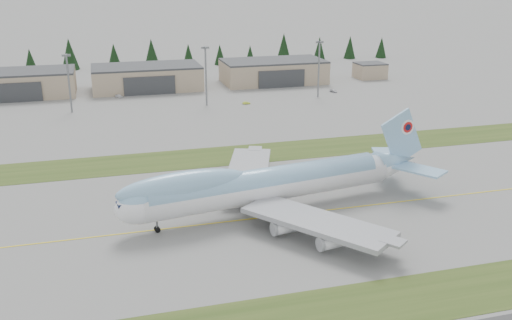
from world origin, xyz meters
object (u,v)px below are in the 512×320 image
object	(u,v)px
boeing_747_freighter	(267,184)
service_vehicle_b	(246,104)
hangar_right	(273,71)
service_vehicle_c	(333,92)
hangar_left	(17,83)
hangar_center	(147,77)
service_vehicle_a	(119,97)

from	to	relation	value
boeing_747_freighter	service_vehicle_b	world-z (taller)	boeing_747_freighter
hangar_right	service_vehicle_c	world-z (taller)	hangar_right
hangar_left	service_vehicle_b	bearing A→B (deg)	-24.61
hangar_left	service_vehicle_b	size ratio (longest dim) A/B	15.21
service_vehicle_c	hangar_right	bearing A→B (deg)	110.02
hangar_right	hangar_center	bearing A→B (deg)	180.00
hangar_right	service_vehicle_b	bearing A→B (deg)	-120.15
hangar_center	service_vehicle_c	world-z (taller)	hangar_center
hangar_center	service_vehicle_b	size ratio (longest dim) A/B	15.21
hangar_right	service_vehicle_b	xyz separation A→B (m)	(-24.17, -41.60, -5.39)
hangar_right	service_vehicle_a	size ratio (longest dim) A/B	12.42
boeing_747_freighter	hangar_left	xyz separation A→B (m)	(-68.24, 146.96, -1.32)
boeing_747_freighter	service_vehicle_b	bearing A→B (deg)	69.11
hangar_left	hangar_center	bearing A→B (deg)	0.00
hangar_center	service_vehicle_c	size ratio (longest dim) A/B	11.49
hangar_center	service_vehicle_c	xyz separation A→B (m)	(78.94, -29.23, -5.39)
boeing_747_freighter	hangar_center	xyz separation A→B (m)	(-13.24, 146.96, -1.32)
hangar_center	service_vehicle_a	world-z (taller)	hangar_center
hangar_left	service_vehicle_c	bearing A→B (deg)	-12.31
hangar_center	service_vehicle_c	bearing A→B (deg)	-20.32
boeing_747_freighter	service_vehicle_a	size ratio (longest dim) A/B	20.08
service_vehicle_a	service_vehicle_b	bearing A→B (deg)	-62.62
service_vehicle_c	service_vehicle_b	bearing A→B (deg)	-176.91
service_vehicle_a	service_vehicle_c	xyz separation A→B (m)	(92.26, -14.45, 0.00)
boeing_747_freighter	hangar_center	bearing A→B (deg)	86.36
hangar_right	hangar_left	bearing A→B (deg)	180.00
boeing_747_freighter	hangar_center	distance (m)	147.57
boeing_747_freighter	hangar_right	size ratio (longest dim) A/B	1.62
service_vehicle_b	hangar_left	bearing A→B (deg)	63.94
hangar_right	service_vehicle_c	size ratio (longest dim) A/B	11.49
hangar_center	service_vehicle_b	xyz separation A→B (m)	(35.83, -41.60, -5.39)
boeing_747_freighter	hangar_left	distance (m)	162.04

